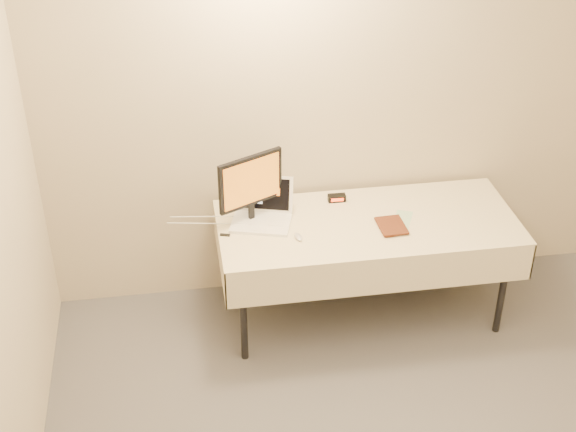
{
  "coord_description": "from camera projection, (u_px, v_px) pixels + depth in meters",
  "views": [
    {
      "loc": [
        -1.15,
        -2.01,
        3.4
      ],
      "look_at": [
        -0.51,
        1.99,
        0.86
      ],
      "focal_mm": 50.0,
      "sensor_mm": 36.0,
      "label": 1
    }
  ],
  "objects": [
    {
      "name": "monitor",
      "position": [
        251.0,
        184.0,
        4.82
      ],
      "size": [
        0.4,
        0.22,
        0.45
      ],
      "rotation": [
        0.0,
        0.0,
        0.46
      ],
      "color": "black",
      "rests_on": "table"
    },
    {
      "name": "alarm_clock",
      "position": [
        337.0,
        198.0,
        5.15
      ],
      "size": [
        0.11,
        0.05,
        0.05
      ],
      "rotation": [
        0.0,
        0.0,
        -0.02
      ],
      "color": "black",
      "rests_on": "table"
    },
    {
      "name": "back_wall",
      "position": [
        356.0,
        100.0,
        5.02
      ],
      "size": [
        4.0,
        0.1,
        2.7
      ],
      "primitive_type": "cube",
      "color": "beige",
      "rests_on": "ground"
    },
    {
      "name": "table",
      "position": [
        367.0,
        230.0,
        4.99
      ],
      "size": [
        1.86,
        0.81,
        0.74
      ],
      "color": "black",
      "rests_on": "ground"
    },
    {
      "name": "laptop",
      "position": [
        262.0,
        211.0,
        4.95
      ],
      "size": [
        0.43,
        0.41,
        0.25
      ],
      "rotation": [
        0.0,
        0.0,
        -0.28
      ],
      "color": "white",
      "rests_on": "table"
    },
    {
      "name": "clicker",
      "position": [
        298.0,
        237.0,
        4.79
      ],
      "size": [
        0.05,
        0.09,
        0.02
      ],
      "primitive_type": "ellipsoid",
      "rotation": [
        0.0,
        0.0,
        0.14
      ],
      "color": "silver",
      "rests_on": "table"
    },
    {
      "name": "usb_dongle",
      "position": [
        225.0,
        235.0,
        4.82
      ],
      "size": [
        0.06,
        0.04,
        0.01
      ],
      "primitive_type": "cube",
      "rotation": [
        0.0,
        0.0,
        -0.32
      ],
      "color": "black",
      "rests_on": "table"
    },
    {
      "name": "paper_form",
      "position": [
        402.0,
        221.0,
        4.96
      ],
      "size": [
        0.2,
        0.27,
        0.0
      ],
      "primitive_type": "cube",
      "rotation": [
        0.0,
        0.0,
        -0.43
      ],
      "color": "#A9D4AA",
      "rests_on": "table"
    },
    {
      "name": "book",
      "position": [
        380.0,
        214.0,
        4.83
      ],
      "size": [
        0.16,
        0.03,
        0.22
      ],
      "primitive_type": "imported",
      "rotation": [
        0.0,
        0.0,
        0.04
      ],
      "color": "brown",
      "rests_on": "table"
    }
  ]
}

